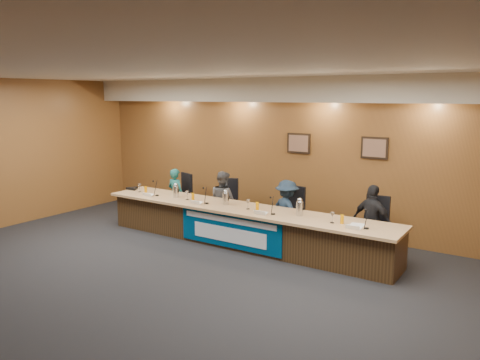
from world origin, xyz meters
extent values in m
plane|color=black|center=(0.00, 0.00, 0.00)|extent=(10.00, 10.00, 0.00)
cube|color=silver|center=(0.00, 0.00, 3.20)|extent=(10.00, 8.00, 0.04)
cube|color=brown|center=(0.00, 4.00, 1.60)|extent=(10.00, 0.04, 3.20)
cube|color=beige|center=(0.00, 3.75, 2.95)|extent=(10.00, 0.50, 0.50)
cube|color=#3A2713|center=(0.00, 2.40, 0.35)|extent=(6.00, 0.80, 0.70)
cube|color=tan|center=(0.00, 2.35, 0.72)|extent=(6.10, 0.95, 0.05)
cube|color=navy|center=(0.00, 1.99, 0.38)|extent=(2.20, 0.02, 0.65)
cube|color=silver|center=(0.00, 1.97, 0.58)|extent=(2.00, 0.01, 0.10)
cube|color=silver|center=(0.00, 1.97, 0.30)|extent=(1.60, 0.01, 0.28)
cube|color=black|center=(0.40, 3.97, 1.85)|extent=(0.52, 0.04, 0.42)
cube|color=black|center=(2.00, 3.97, 1.85)|extent=(0.52, 0.04, 0.42)
imported|color=#175A55|center=(-2.20, 3.03, 0.61)|extent=(0.46, 0.32, 1.21)
imported|color=#494A4D|center=(-0.88, 3.03, 0.64)|extent=(0.73, 0.64, 1.27)
imported|color=#19293B|center=(0.64, 3.03, 0.62)|extent=(0.91, 0.72, 1.23)
imported|color=black|center=(2.32, 3.03, 0.66)|extent=(0.83, 0.52, 1.32)
cube|color=black|center=(-2.20, 3.13, 0.48)|extent=(0.62, 0.62, 0.08)
cube|color=black|center=(-0.88, 3.13, 0.48)|extent=(0.61, 0.61, 0.08)
cube|color=black|center=(0.64, 3.13, 0.48)|extent=(0.55, 0.55, 0.08)
cube|color=black|center=(2.32, 3.13, 0.48)|extent=(0.49, 0.49, 0.08)
cube|color=white|center=(-2.17, 2.08, 0.80)|extent=(0.24, 0.08, 0.10)
cylinder|color=black|center=(-2.03, 2.24, 0.76)|extent=(0.07, 0.07, 0.02)
cylinder|color=orange|center=(-2.42, 2.30, 0.82)|extent=(0.06, 0.06, 0.15)
cylinder|color=silver|center=(-2.62, 2.32, 0.84)|extent=(0.08, 0.08, 0.18)
cube|color=white|center=(-0.87, 2.07, 0.80)|extent=(0.24, 0.08, 0.10)
cylinder|color=black|center=(-0.71, 2.23, 0.76)|extent=(0.07, 0.07, 0.02)
cylinder|color=orange|center=(-1.11, 2.31, 0.82)|extent=(0.06, 0.06, 0.15)
cylinder|color=silver|center=(-1.25, 2.29, 0.84)|extent=(0.08, 0.08, 0.18)
cube|color=white|center=(0.60, 2.07, 0.80)|extent=(0.24, 0.08, 0.10)
cylinder|color=black|center=(0.79, 2.21, 0.76)|extent=(0.07, 0.07, 0.02)
cylinder|color=orange|center=(0.39, 2.33, 0.82)|extent=(0.06, 0.06, 0.15)
cylinder|color=silver|center=(0.21, 2.30, 0.84)|extent=(0.08, 0.08, 0.18)
cube|color=white|center=(2.31, 2.07, 0.80)|extent=(0.24, 0.08, 0.10)
cylinder|color=black|center=(2.48, 2.23, 0.76)|extent=(0.07, 0.07, 0.02)
cylinder|color=orange|center=(2.04, 2.31, 0.82)|extent=(0.06, 0.06, 0.15)
cylinder|color=silver|center=(1.89, 2.26, 0.84)|extent=(0.08, 0.08, 0.18)
cylinder|color=silver|center=(-1.60, 2.35, 0.87)|extent=(0.12, 0.12, 0.24)
cylinder|color=silver|center=(-0.35, 2.37, 0.87)|extent=(0.12, 0.12, 0.23)
cylinder|color=silver|center=(1.22, 2.40, 0.88)|extent=(0.13, 0.13, 0.25)
cylinder|color=black|center=(-2.95, 2.42, 0.78)|extent=(0.32, 0.32, 0.05)
cube|color=white|center=(2.28, 2.33, 0.75)|extent=(0.26, 0.33, 0.01)
camera|label=1|loc=(4.74, -4.84, 2.83)|focal=35.00mm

